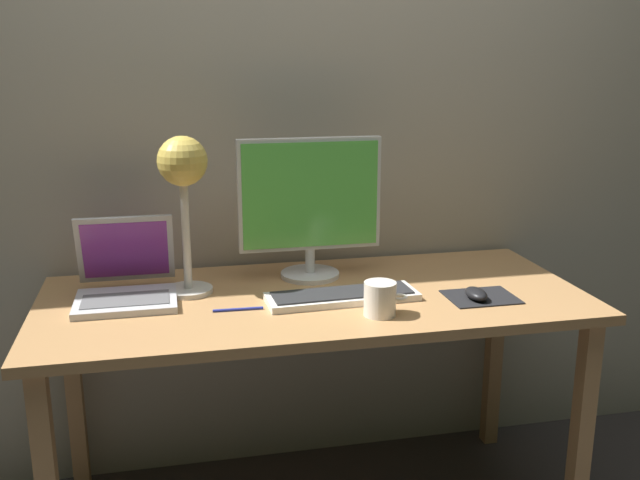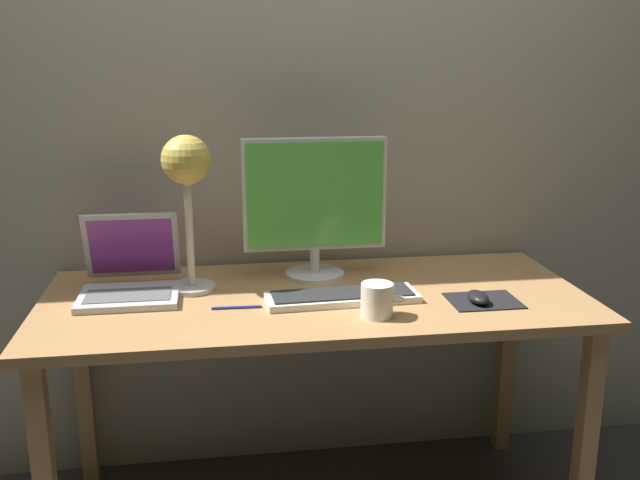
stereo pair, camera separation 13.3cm
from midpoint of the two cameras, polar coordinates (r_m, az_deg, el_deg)
name	(u,v)px [view 2 (the right image)]	position (r m, az deg, el deg)	size (l,w,h in m)	color
back_wall	(298,95)	(2.40, -0.16, 11.53)	(4.80, 0.06, 2.60)	#B2A893
desk	(315,320)	(2.15, 1.40, -6.40)	(1.60, 0.70, 0.74)	tan
monitor	(315,202)	(2.22, 1.29, 3.01)	(0.45, 0.19, 0.44)	silver
keyboard_main	(342,297)	(2.07, 3.63, -4.55)	(0.45, 0.16, 0.03)	silver
laptop	(130,272)	(2.17, -13.22, -2.51)	(0.28, 0.30, 0.23)	silver
desk_lamp	(187,175)	(2.10, -8.81, 5.11)	(0.14, 0.14, 0.47)	beige
mousepad	(484,301)	(2.13, 14.69, -4.73)	(0.20, 0.16, 0.00)	black
mouse	(478,297)	(2.10, 14.29, -4.47)	(0.06, 0.10, 0.03)	black
coffee_mug	(378,300)	(1.94, 6.58, -4.81)	(0.12, 0.09, 0.09)	white
pen	(237,307)	(2.01, -4.77, -5.41)	(0.01, 0.01, 0.14)	#2633A5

